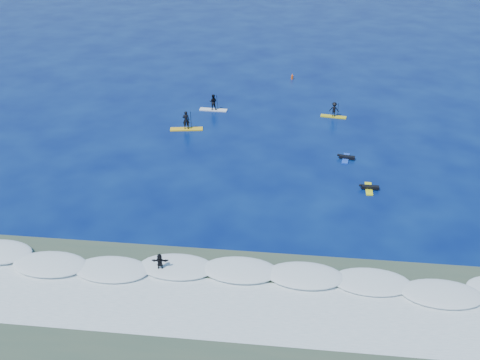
# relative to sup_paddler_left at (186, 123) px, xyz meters

# --- Properties ---
(ground) EXTENTS (160.00, 160.00, 0.00)m
(ground) POSITION_rel_sup_paddler_left_xyz_m (6.58, -11.26, -0.69)
(ground) COLOR #040E4C
(ground) RESTS_ON ground
(shallow_water) EXTENTS (90.00, 13.00, 0.01)m
(shallow_water) POSITION_rel_sup_paddler_left_xyz_m (6.58, -25.26, -0.69)
(shallow_water) COLOR #394E3C
(shallow_water) RESTS_ON ground
(breaking_wave) EXTENTS (40.00, 6.00, 0.30)m
(breaking_wave) POSITION_rel_sup_paddler_left_xyz_m (6.58, -21.26, -0.69)
(breaking_wave) COLOR white
(breaking_wave) RESTS_ON ground
(whitewater) EXTENTS (34.00, 5.00, 0.02)m
(whitewater) POSITION_rel_sup_paddler_left_xyz_m (6.58, -24.26, -0.69)
(whitewater) COLOR silver
(whitewater) RESTS_ON ground
(sup_paddler_left) EXTENTS (3.25, 1.29, 2.22)m
(sup_paddler_left) POSITION_rel_sup_paddler_left_xyz_m (0.00, 0.00, 0.00)
(sup_paddler_left) COLOR yellow
(sup_paddler_left) RESTS_ON ground
(sup_paddler_center) EXTENTS (2.93, 0.87, 2.03)m
(sup_paddler_center) POSITION_rel_sup_paddler_left_xyz_m (1.85, 5.19, 0.07)
(sup_paddler_center) COLOR white
(sup_paddler_center) RESTS_ON ground
(sup_paddler_right) EXTENTS (2.68, 1.01, 1.84)m
(sup_paddler_right) POSITION_rel_sup_paddler_left_xyz_m (14.39, 4.72, 0.02)
(sup_paddler_right) COLOR gold
(sup_paddler_right) RESTS_ON ground
(prone_paddler_near) EXTENTS (1.57, 1.99, 0.41)m
(prone_paddler_near) POSITION_rel_sup_paddler_left_xyz_m (16.57, -9.72, -0.55)
(prone_paddler_near) COLOR #EDF31A
(prone_paddler_near) RESTS_ON ground
(prone_paddler_far) EXTENTS (1.56, 2.02, 0.41)m
(prone_paddler_far) POSITION_rel_sup_paddler_left_xyz_m (15.08, -4.65, -0.55)
(prone_paddler_far) COLOR blue
(prone_paddler_far) RESTS_ON ground
(wave_surfer) EXTENTS (1.74, 0.62, 1.24)m
(wave_surfer) POSITION_rel_sup_paddler_left_xyz_m (2.65, -21.49, 0.03)
(wave_surfer) COLOR white
(wave_surfer) RESTS_ON breaking_wave
(marker_buoy) EXTENTS (0.29, 0.29, 0.70)m
(marker_buoy) POSITION_rel_sup_paddler_left_xyz_m (9.88, 16.07, -0.39)
(marker_buoy) COLOR #E55014
(marker_buoy) RESTS_ON ground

